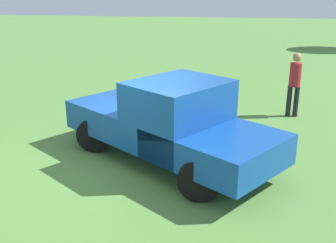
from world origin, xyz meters
name	(u,v)px	position (x,y,z in m)	size (l,w,h in m)	color
ground_plane	(134,164)	(0.00, 0.00, 0.00)	(80.00, 80.00, 0.00)	#54843D
pickup_truck	(172,121)	(0.80, 0.22, 0.94)	(5.07, 4.40, 1.81)	black
person_bystander	(295,81)	(3.76, 3.89, 1.05)	(0.34, 0.33, 1.83)	black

